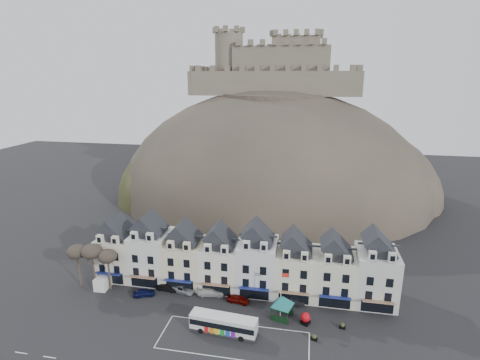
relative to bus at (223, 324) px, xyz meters
The scene contains 21 objects.
ground 3.06m from the bus, 92.92° to the right, with size 300.00×300.00×0.00m, color black.
coach_bay_markings 2.81m from the bus, 35.98° to the right, with size 22.00×7.50×0.01m, color silver.
townhouse_terrace 13.87m from the bus, 89.95° to the left, with size 54.40×9.35×11.80m.
castle_hill 66.37m from the bus, 89.03° to the left, with size 100.00×76.00×68.00m.
castle 82.86m from the bus, 89.71° to the left, with size 50.20×22.20×22.00m.
tree_left_far 30.64m from the bus, 164.84° to the left, with size 3.61×3.61×8.24m.
tree_left_mid 27.88m from the bus, 163.19° to the left, with size 3.78×3.78×8.64m.
tree_left_near 24.94m from the bus, 161.16° to the left, with size 3.43×3.43×7.84m.
bus is the anchor object (origin of this frame).
bus_shelter 10.10m from the bus, 32.02° to the left, with size 6.00×6.00×3.97m.
red_buoy 13.01m from the bus, 20.45° to the left, with size 1.70×1.70×1.90m.
flagpole 10.46m from the bus, 35.05° to the left, with size 1.15×0.25×8.01m.
white_van 26.24m from the bus, 160.19° to the left, with size 2.35×5.05×2.27m.
planter_west 13.65m from the bus, ahead, with size 1.01×0.73×0.91m.
planter_east 18.44m from the bus, 13.82° to the left, with size 1.00×0.65×0.93m.
car_navy 17.59m from the bus, 156.71° to the left, with size 1.53×3.79×1.29m, color #0C103C.
car_black 15.86m from the bus, 143.60° to the left, with size 1.40×4.01×1.32m, color black.
car_silver 13.56m from the bus, 136.01° to the left, with size 2.06×4.40×1.24m, color #9CA0A3.
car_white 10.47m from the bus, 115.76° to the left, with size 1.99×4.89×1.42m, color silver.
car_maroon 8.22m from the bus, 85.31° to the left, with size 1.56×3.88×1.32m, color #530804.
car_charcoal 13.49m from the bus, 42.83° to the left, with size 1.43×4.09×1.35m, color black.
Camera 1 is at (11.71, -44.65, 37.85)m, focal length 28.00 mm.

